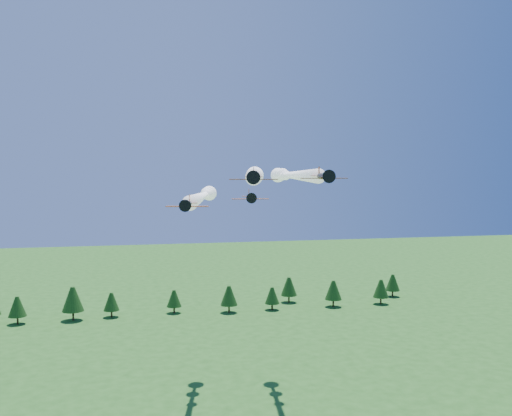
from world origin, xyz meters
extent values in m
cylinder|color=black|center=(-2.22, -8.44, 48.10)|extent=(2.03, 5.21, 0.95)
cone|color=black|center=(-2.86, -11.36, 48.10)|extent=(1.11, 1.04, 0.95)
cone|color=black|center=(-2.98, -11.92, 48.10)|extent=(0.50, 0.51, 0.42)
cylinder|color=black|center=(-3.02, -12.08, 48.10)|extent=(1.96, 0.47, 1.99)
cube|color=#BB501A|center=(-2.30, -8.81, 47.80)|extent=(7.14, 2.76, 0.11)
cube|color=#BB501A|center=(-1.49, -5.15, 48.15)|extent=(2.86, 1.38, 0.07)
cube|color=#BB501A|center=(-1.47, -5.05, 48.91)|extent=(0.28, 0.90, 1.38)
ellipsoid|color=#80A8C6|center=(-2.40, -9.28, 48.48)|extent=(0.91, 1.26, 0.59)
sphere|color=white|center=(4.35, 21.39, 48.10)|extent=(2.30, 2.30, 2.30)
sphere|color=white|center=(5.16, 25.09, 48.10)|extent=(3.00, 3.00, 3.00)
sphere|color=white|center=(5.98, 28.78, 48.10)|extent=(3.70, 3.70, 3.70)
cylinder|color=black|center=(-10.89, 1.55, 43.69)|extent=(1.86, 5.04, 0.92)
cone|color=black|center=(-11.45, -1.28, 43.69)|extent=(1.06, 0.99, 0.92)
cone|color=black|center=(-11.56, -1.82, 43.69)|extent=(0.48, 0.48, 0.40)
cylinder|color=black|center=(-11.59, -1.98, 43.69)|extent=(1.90, 0.41, 1.93)
cube|color=#BB501A|center=(-10.96, 1.19, 43.40)|extent=(6.90, 2.53, 0.11)
cube|color=#BB501A|center=(-10.26, 4.75, 43.74)|extent=(2.76, 1.28, 0.06)
cube|color=#BB501A|center=(-10.24, 4.84, 44.47)|extent=(0.25, 0.87, 1.33)
ellipsoid|color=#80A8C6|center=(-11.05, 0.74, 44.06)|extent=(0.86, 1.21, 0.57)
sphere|color=white|center=(-2.62, 43.36, 43.69)|extent=(2.30, 2.30, 2.30)
sphere|color=white|center=(-1.56, 48.76, 43.69)|extent=(3.00, 3.00, 3.00)
sphere|color=white|center=(-0.49, 54.16, 43.69)|extent=(3.70, 3.70, 3.70)
cylinder|color=black|center=(10.93, -1.34, 48.18)|extent=(1.65, 5.57, 1.02)
cone|color=black|center=(10.55, -4.52, 48.18)|extent=(1.12, 1.03, 1.02)
cone|color=black|center=(10.48, -5.13, 48.18)|extent=(0.50, 0.51, 0.45)
cylinder|color=black|center=(10.46, -5.30, 48.18)|extent=(2.13, 0.29, 2.14)
cube|color=#BB501A|center=(10.88, -1.74, 47.85)|extent=(7.64, 2.24, 0.12)
cube|color=#BB501A|center=(11.35, 2.25, 48.23)|extent=(3.03, 1.20, 0.07)
cube|color=#BB501A|center=(11.36, 2.35, 49.04)|extent=(0.20, 0.97, 1.47)
ellipsoid|color=#80A8C6|center=(10.82, -2.25, 48.58)|extent=(0.87, 1.30, 0.63)
sphere|color=white|center=(15.95, 41.36, 48.18)|extent=(2.30, 2.30, 2.30)
sphere|color=white|center=(16.60, 46.83, 48.18)|extent=(3.00, 3.00, 3.00)
sphere|color=white|center=(17.24, 52.30, 48.18)|extent=(3.70, 3.70, 3.70)
cylinder|color=black|center=(0.66, 7.96, 44.45)|extent=(1.48, 4.77, 0.87)
cone|color=black|center=(0.30, 5.25, 44.45)|extent=(0.97, 0.89, 0.87)
cone|color=black|center=(0.23, 4.73, 44.45)|extent=(0.43, 0.44, 0.38)
cylinder|color=black|center=(0.21, 4.58, 44.45)|extent=(1.82, 0.28, 1.83)
cube|color=#BB501A|center=(0.61, 7.62, 44.18)|extent=(6.54, 2.01, 0.10)
cube|color=#BB501A|center=(1.07, 11.03, 44.50)|extent=(2.60, 1.07, 0.06)
cube|color=#BB501A|center=(1.08, 11.11, 45.19)|extent=(0.19, 0.83, 1.26)
ellipsoid|color=#80A8C6|center=(0.56, 7.19, 44.80)|extent=(0.76, 1.12, 0.54)
cylinder|color=#382314|center=(-26.82, 106.00, 1.16)|extent=(0.60, 0.60, 2.32)
cone|color=#153911|center=(-26.82, 106.00, 5.30)|extent=(5.30, 5.30, 5.96)
cylinder|color=#382314|center=(37.53, 114.42, 1.32)|extent=(0.60, 0.60, 2.65)
cone|color=#153911|center=(37.53, 114.42, 6.05)|extent=(6.05, 6.05, 6.80)
cylinder|color=#382314|center=(51.43, 104.29, 1.34)|extent=(0.60, 0.60, 2.67)
cone|color=#153911|center=(51.43, 104.29, 6.11)|extent=(6.11, 6.11, 6.87)
cylinder|color=#382314|center=(-39.07, 104.40, 1.55)|extent=(0.60, 0.60, 3.11)
cone|color=#153911|center=(-39.07, 104.40, 7.10)|extent=(7.10, 7.10, 7.99)
cylinder|color=#382314|center=(-56.11, 103.41, 1.25)|extent=(0.60, 0.60, 2.50)
cone|color=#153911|center=(-56.11, 103.41, 5.71)|extent=(5.71, 5.71, 6.42)
cylinder|color=#382314|center=(70.11, 104.52, 1.27)|extent=(0.60, 0.60, 2.54)
cone|color=#153911|center=(70.11, 104.52, 5.81)|extent=(5.81, 5.81, 6.53)
cylinder|color=#382314|center=(-5.79, 107.22, 1.12)|extent=(0.60, 0.60, 2.24)
cone|color=#153911|center=(-5.79, 107.22, 5.12)|extent=(5.12, 5.12, 5.76)
cylinder|color=#382314|center=(12.97, 103.89, 1.30)|extent=(0.60, 0.60, 2.61)
cone|color=#153911|center=(12.97, 103.89, 5.95)|extent=(5.95, 5.95, 6.70)
cylinder|color=#382314|center=(28.56, 104.39, 1.13)|extent=(0.60, 0.60, 2.26)
cone|color=#153911|center=(28.56, 104.39, 5.17)|extent=(5.17, 5.17, 5.82)
cylinder|color=#382314|center=(80.04, 115.32, 1.22)|extent=(0.60, 0.60, 2.44)
cone|color=#153911|center=(80.04, 115.32, 5.59)|extent=(5.59, 5.59, 6.28)
camera|label=1|loc=(-19.47, -89.44, 48.83)|focal=40.00mm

